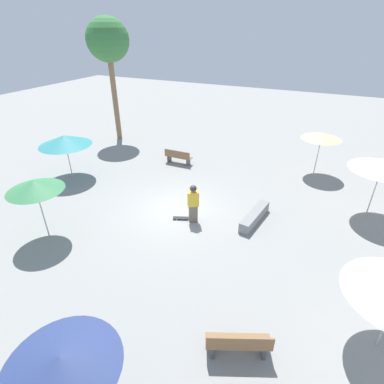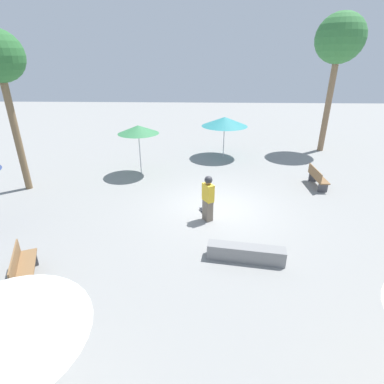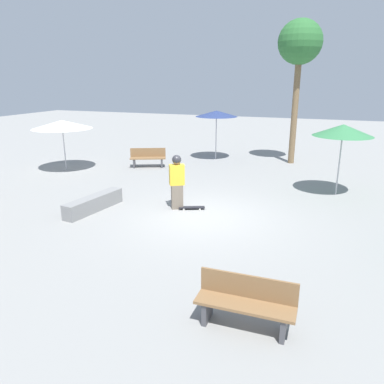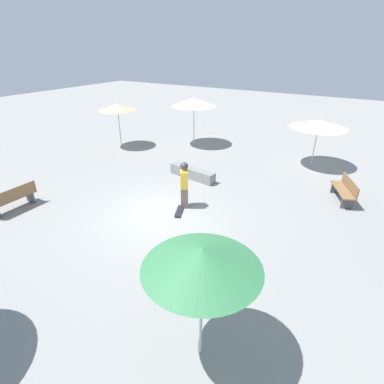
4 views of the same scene
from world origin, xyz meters
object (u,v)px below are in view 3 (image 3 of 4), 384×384
object	(u,v)px
skater_main	(177,180)
palm_tree_right	(300,45)
bench_far	(148,158)
shade_umbrella_white	(62,124)
shade_umbrella_green	(343,130)
skateboard	(192,207)
concrete_ledge	(94,203)
shade_umbrella_navy	(216,114)
bench_near	(246,303)

from	to	relation	value
skater_main	palm_tree_right	bearing A→B (deg)	40.86
skater_main	bench_far	world-z (taller)	skater_main
skater_main	shade_umbrella_white	bearing A→B (deg)	124.09
shade_umbrella_green	shade_umbrella_white	xyz separation A→B (m)	(0.27, -11.22, -0.23)
skateboard	bench_far	xyz separation A→B (m)	(-4.71, -3.89, 0.37)
skateboard	shade_umbrella_white	world-z (taller)	shade_umbrella_white
concrete_ledge	palm_tree_right	bearing A→B (deg)	151.64
shade_umbrella_navy	palm_tree_right	world-z (taller)	palm_tree_right
palm_tree_right	shade_umbrella_green	bearing A→B (deg)	23.69
shade_umbrella_white	skateboard	bearing A→B (deg)	67.24
concrete_ledge	shade_umbrella_navy	world-z (taller)	shade_umbrella_navy
concrete_ledge	palm_tree_right	world-z (taller)	palm_tree_right
skater_main	shade_umbrella_green	size ratio (longest dim) A/B	0.69
skater_main	shade_umbrella_navy	size ratio (longest dim) A/B	0.70
shade_umbrella_green	concrete_ledge	bearing A→B (deg)	-57.78
skater_main	shade_umbrella_white	size ratio (longest dim) A/B	0.66
skater_main	bench_near	xyz separation A→B (m)	(4.97, 3.27, -0.48)
concrete_ledge	shade_umbrella_navy	bearing A→B (deg)	171.86
skater_main	shade_umbrella_navy	bearing A→B (deg)	66.79
shade_umbrella_green	skateboard	bearing A→B (deg)	-52.25
skateboard	shade_umbrella_green	world-z (taller)	shade_umbrella_green
bench_far	shade_umbrella_white	bearing A→B (deg)	5.32
shade_umbrella_white	shade_umbrella_green	bearing A→B (deg)	91.38
bench_near	shade_umbrella_green	bearing A→B (deg)	-99.72
skater_main	concrete_ledge	distance (m)	2.64
bench_near	shade_umbrella_green	distance (m)	8.57
skater_main	skateboard	size ratio (longest dim) A/B	2.07
skater_main	skateboard	world-z (taller)	skater_main
skateboard	shade_umbrella_white	bearing A→B (deg)	134.58
skater_main	bench_near	size ratio (longest dim) A/B	1.05
skateboard	bench_near	world-z (taller)	bench_near
skateboard	palm_tree_right	size ratio (longest dim) A/B	0.13
concrete_ledge	bench_far	xyz separation A→B (m)	(-5.86, -1.13, 0.20)
skateboard	concrete_ledge	world-z (taller)	concrete_ledge
shade_umbrella_navy	palm_tree_right	bearing A→B (deg)	96.11
skateboard	shade_umbrella_navy	world-z (taller)	shade_umbrella_navy
concrete_ledge	bench_near	size ratio (longest dim) A/B	1.40
skater_main	shade_umbrella_navy	world-z (taller)	shade_umbrella_navy
palm_tree_right	shade_umbrella_navy	bearing A→B (deg)	-83.89
bench_far	shade_umbrella_navy	world-z (taller)	shade_umbrella_navy
bench_far	palm_tree_right	xyz separation A→B (m)	(-3.19, 6.01, 4.84)
concrete_ledge	bench_far	bearing A→B (deg)	-169.12
bench_near	palm_tree_right	xyz separation A→B (m)	(-12.94, -0.70, 4.84)
shade_umbrella_white	palm_tree_right	xyz separation A→B (m)	(-4.95, 9.17, 3.27)
skateboard	shade_umbrella_navy	size ratio (longest dim) A/B	0.34
shade_umbrella_white	palm_tree_right	distance (m)	10.92
skater_main	bench_far	xyz separation A→B (m)	(-4.78, -3.43, -0.48)
skateboard	shade_umbrella_navy	xyz separation A→B (m)	(-7.51, -1.53, 2.18)
bench_near	concrete_ledge	bearing A→B (deg)	-35.31
skateboard	palm_tree_right	xyz separation A→B (m)	(-7.90, 2.12, 5.21)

